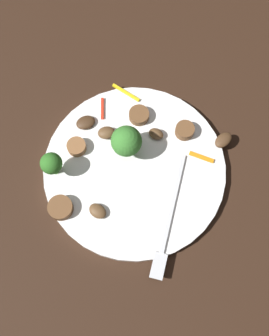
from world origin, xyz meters
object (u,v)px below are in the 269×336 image
object	(u,v)px
plate	(134,169)
broccoli_floret_1	(51,164)
broccoli_floret_0	(126,141)
fork	(168,224)
sausage_slice_0	(185,130)
sausage_slice_3	(77,147)
sausage_slice_2	(139,115)
pepper_strip_0	(201,157)
pepper_strip_2	(126,93)
mushroom_1	(106,133)
sausage_slice_1	(61,208)
mushroom_3	(86,122)
mushroom_0	(223,140)
mushroom_4	(158,135)
pepper_strip_1	(102,109)
mushroom_2	(98,211)

from	to	relation	value
plate	broccoli_floret_1	distance (m)	0.12
plate	broccoli_floret_0	world-z (taller)	broccoli_floret_0
plate	fork	size ratio (longest dim) A/B	1.52
sausage_slice_0	sausage_slice_3	xyz separation A→B (m)	(0.11, -0.12, -0.00)
broccoli_floret_0	fork	bearing A→B (deg)	59.98
fork	broccoli_floret_0	xyz separation A→B (m)	(-0.06, -0.11, 0.04)
sausage_slice_2	pepper_strip_0	world-z (taller)	sausage_slice_2
broccoli_floret_1	pepper_strip_2	xyz separation A→B (m)	(-0.16, 0.02, -0.03)
broccoli_floret_1	sausage_slice_0	size ratio (longest dim) A/B	1.80
broccoli_floret_0	mushroom_1	bearing A→B (deg)	-98.99
sausage_slice_1	mushroom_3	bearing A→B (deg)	-160.63
sausage_slice_1	mushroom_3	size ratio (longest dim) A/B	1.20
broccoli_floret_1	mushroom_0	size ratio (longest dim) A/B	1.71
pepper_strip_2	broccoli_floret_0	bearing A→B (deg)	33.30
sausage_slice_0	mushroom_0	world-z (taller)	sausage_slice_0
mushroom_4	broccoli_floret_1	bearing A→B (deg)	-37.82
pepper_strip_1	pepper_strip_2	distance (m)	0.04
fork	mushroom_0	size ratio (longest dim) A/B	5.90
broccoli_floret_0	mushroom_4	size ratio (longest dim) A/B	2.67
pepper_strip_2	sausage_slice_2	bearing A→B (deg)	58.22
pepper_strip_0	mushroom_1	bearing A→B (deg)	-72.67
plate	broccoli_floret_1	bearing A→B (deg)	-55.30
mushroom_4	plate	bearing A→B (deg)	-3.13
sausage_slice_2	mushroom_1	world-z (taller)	same
broccoli_floret_1	pepper_strip_0	distance (m)	0.22
plate	mushroom_0	bearing A→B (deg)	139.84
mushroom_2	pepper_strip_2	bearing A→B (deg)	-159.35
mushroom_4	pepper_strip_0	bearing A→B (deg)	94.65
sausage_slice_1	mushroom_2	bearing A→B (deg)	117.32
fork	mushroom_2	distance (m)	0.10
mushroom_2	pepper_strip_0	size ratio (longest dim) A/B	0.70
pepper_strip_1	sausage_slice_3	bearing A→B (deg)	3.20
pepper_strip_0	pepper_strip_1	size ratio (longest dim) A/B	1.06
sausage_slice_0	pepper_strip_0	xyz separation A→B (m)	(0.02, 0.04, -0.01)
mushroom_2	plate	bearing A→B (deg)	173.87
fork	mushroom_4	distance (m)	0.13
plate	sausage_slice_0	distance (m)	0.09
sausage_slice_2	mushroom_3	world-z (taller)	sausage_slice_2
plate	mushroom_2	bearing A→B (deg)	-6.13
sausage_slice_2	mushroom_2	size ratio (longest dim) A/B	1.17
sausage_slice_2	pepper_strip_1	bearing A→B (deg)	-71.62
mushroom_4	pepper_strip_0	xyz separation A→B (m)	(-0.01, 0.07, -0.01)
mushroom_3	pepper_strip_0	world-z (taller)	mushroom_3
broccoli_floret_0	pepper_strip_0	xyz separation A→B (m)	(-0.05, 0.10, -0.04)
mushroom_4	pepper_strip_2	world-z (taller)	mushroom_4
mushroom_0	pepper_strip_2	distance (m)	0.17
sausage_slice_1	mushroom_1	bearing A→B (deg)	-176.23
sausage_slice_0	sausage_slice_1	size ratio (longest dim) A/B	0.81
broccoli_floret_1	sausage_slice_3	size ratio (longest dim) A/B	1.82
broccoli_floret_0	pepper_strip_0	size ratio (longest dim) A/B	1.60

